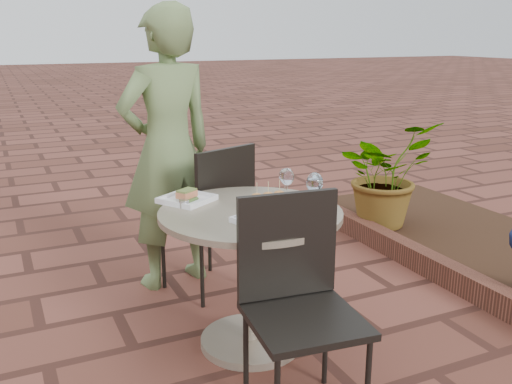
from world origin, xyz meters
name	(u,v)px	position (x,y,z in m)	size (l,w,h in m)	color
ground	(209,330)	(0.00, 0.00, 0.00)	(60.00, 60.00, 0.00)	brown
cafe_table	(251,257)	(0.15, -0.22, 0.48)	(0.90, 0.90, 0.73)	gray
chair_far	(215,208)	(0.21, 0.43, 0.55)	(0.56, 0.56, 0.93)	black
chair_near	(296,288)	(0.12, -0.75, 0.55)	(0.48, 0.48, 0.93)	black
diner	(168,150)	(0.01, 0.71, 0.87)	(0.63, 0.42, 1.74)	#59703E
plate_salmon	(187,198)	(-0.08, 0.06, 0.75)	(0.32, 0.32, 0.06)	white
plate_sliders	(268,204)	(0.22, -0.26, 0.76)	(0.24, 0.24, 0.15)	white
plate_tuna	(262,219)	(0.12, -0.41, 0.74)	(0.28, 0.28, 0.03)	white
wine_glass_right	(315,184)	(0.43, -0.36, 0.87)	(0.08, 0.08, 0.19)	white
wine_glass_mid	(287,178)	(0.39, -0.14, 0.85)	(0.07, 0.07, 0.17)	white
wine_glass_far	(285,176)	(0.43, -0.05, 0.83)	(0.06, 0.06, 0.15)	white
steel_ramekin	(184,204)	(-0.13, -0.04, 0.75)	(0.05, 0.05, 0.04)	silver
cutlery_set	(317,210)	(0.44, -0.35, 0.73)	(0.09, 0.20, 0.00)	silver
planter_curb	(408,253)	(1.60, 0.30, 0.07)	(0.12, 3.00, 0.15)	brown
mulch_bed	(482,244)	(2.30, 0.30, 0.03)	(1.30, 3.00, 0.06)	black
potted_plant_a	(385,173)	(1.85, 0.93, 0.48)	(0.76, 0.66, 0.85)	#33662D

